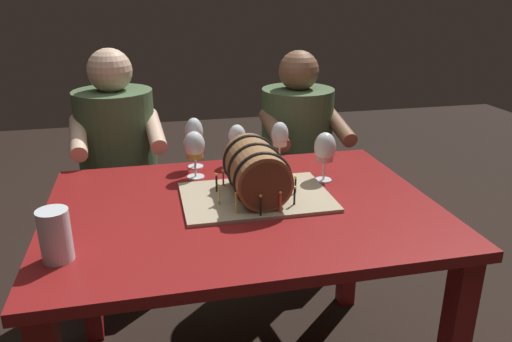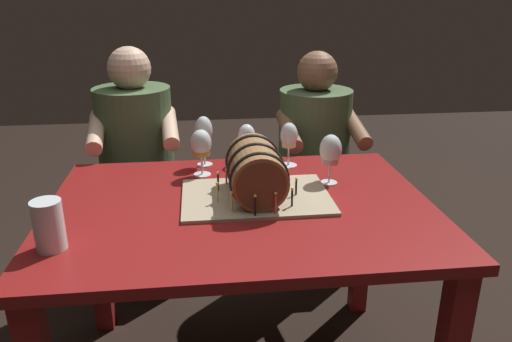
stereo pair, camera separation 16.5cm
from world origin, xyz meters
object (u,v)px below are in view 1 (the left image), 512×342
wine_glass_red (237,138)px  wine_glass_rose (325,149)px  wine_glass_amber (194,147)px  wine_glass_empty (194,133)px  wine_glass_white (280,137)px  dining_table (243,235)px  person_seated_left (121,184)px  beer_pint (56,237)px  barrel_cake (256,175)px  person_seated_right (296,173)px

wine_glass_red → wine_glass_rose: size_ratio=0.88×
wine_glass_rose → wine_glass_amber: bearing=163.5°
wine_glass_empty → wine_glass_white: bearing=-8.3°
wine_glass_amber → wine_glass_red: 0.22m
wine_glass_amber → wine_glass_red: wine_glass_amber is taller
wine_glass_red → wine_glass_rose: (0.28, -0.25, 0.01)m
dining_table → person_seated_left: person_seated_left is taller
wine_glass_white → beer_pint: (-0.77, -0.59, -0.05)m
wine_glass_empty → person_seated_left: bearing=130.1°
wine_glass_white → wine_glass_empty: size_ratio=0.88×
barrel_cake → wine_glass_empty: bearing=114.8°
barrel_cake → person_seated_left: size_ratio=0.42×
wine_glass_amber → wine_glass_white: 0.35m
wine_glass_rose → wine_glass_white: 0.23m
person_seated_left → wine_glass_red: bearing=-37.4°
barrel_cake → wine_glass_white: (0.17, 0.31, 0.03)m
wine_glass_red → wine_glass_rose: wine_glass_rose is taller
barrel_cake → person_seated_left: bearing=123.3°
wine_glass_red → person_seated_right: bearing=45.3°
barrel_cake → wine_glass_amber: size_ratio=2.78×
beer_pint → person_seated_right: size_ratio=0.12×
wine_glass_red → dining_table: bearing=-98.4°
wine_glass_white → person_seated_right: (0.21, 0.42, -0.33)m
wine_glass_empty → wine_glass_amber: bearing=-96.2°
dining_table → wine_glass_red: wine_glass_red is taller
wine_glass_white → person_seated_left: 0.84m
wine_glass_empty → wine_glass_red: bearing=0.9°
beer_pint → person_seated_left: person_seated_left is taller
person_seated_left → wine_glass_empty: bearing=-49.9°
dining_table → wine_glass_rose: size_ratio=6.87×
dining_table → barrel_cake: size_ratio=2.54×
wine_glass_rose → person_seated_left: (-0.77, 0.63, -0.32)m
wine_glass_red → person_seated_right: person_seated_right is taller
wine_glass_rose → person_seated_right: 0.72m
beer_pint → wine_glass_empty: bearing=55.8°
wine_glass_amber → wine_glass_empty: size_ratio=0.89×
wine_glass_amber → wine_glass_red: bearing=32.5°
person_seated_left → barrel_cake: bearing=-56.7°
wine_glass_white → wine_glass_amber: bearing=-169.3°
wine_glass_red → wine_glass_white: wine_glass_white is taller
dining_table → wine_glass_rose: bearing=23.7°
wine_glass_red → person_seated_right: size_ratio=0.14×
wine_glass_white → person_seated_left: (-0.65, 0.42, -0.31)m
wine_glass_amber → person_seated_left: (-0.30, 0.49, -0.32)m
wine_glass_empty → person_seated_left: (-0.32, 0.38, -0.34)m
wine_glass_amber → person_seated_left: size_ratio=0.15×
wine_glass_white → beer_pint: wine_glass_white is taller
wine_glass_empty → person_seated_right: (0.54, 0.38, -0.35)m
beer_pint → person_seated_right: 1.43m
person_seated_left → wine_glass_rose: bearing=-39.3°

